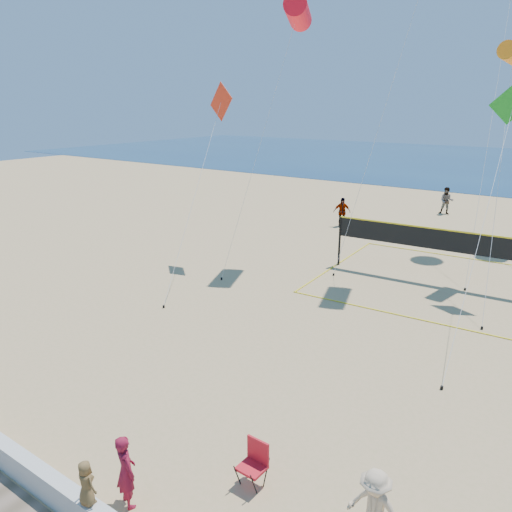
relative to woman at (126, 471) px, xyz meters
The scene contains 11 objects.
ground 2.40m from the woman, 75.80° to the left, with size 120.00×120.00×0.00m, color tan.
woman is the anchor object (origin of this frame).
toddler 0.86m from the woman, 94.40° to the right, with size 0.42×0.27×0.85m, color brown.
bystander_b 4.54m from the woman, 23.50° to the left, with size 0.98×0.56×1.51m, color tan.
far_person_0 23.76m from the woman, 106.23° to the left, with size 1.05×0.44×1.79m, color gray.
far_person_3 30.22m from the woman, 94.43° to the left, with size 0.90×0.70×1.85m, color gray.
camp_chair 2.48m from the woman, 47.83° to the left, with size 0.53×0.65×1.06m.
volleyball_net 15.96m from the woman, 86.46° to the left, with size 9.24×9.10×2.35m.
kite_0 19.13m from the woman, 110.08° to the left, with size 1.94×5.63×11.66m.
kite_3 16.64m from the woman, 122.37° to the left, with size 2.91×6.43×8.25m.
kite_4 16.96m from the woman, 78.15° to the left, with size 1.71×8.55×8.25m.
Camera 1 is at (5.90, -7.11, 7.35)m, focal length 35.00 mm.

